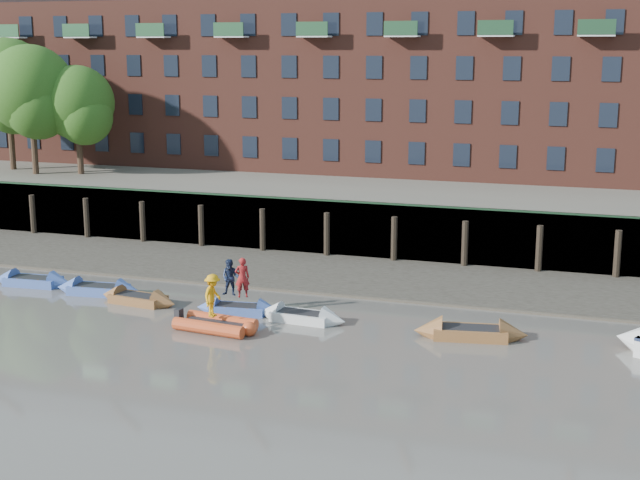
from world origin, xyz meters
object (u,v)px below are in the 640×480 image
at_px(rowboat_3, 238,309).
at_px(rowboat_4, 302,317).
at_px(person_rib_crew, 213,295).
at_px(person_rower_a, 242,277).
at_px(rowboat_0, 33,281).
at_px(rowboat_6, 470,333).
at_px(person_rower_b, 230,278).
at_px(rowboat_1, 99,290).
at_px(rowboat_2, 138,299).
at_px(rib_tender, 218,325).

distance_m(rowboat_3, rowboat_4, 3.14).
bearing_deg(person_rib_crew, person_rower_a, -4.62).
bearing_deg(rowboat_0, rowboat_4, -9.39).
xyz_separation_m(rowboat_4, person_rower_a, (-2.95, 0.28, 1.49)).
relative_size(rowboat_3, rowboat_4, 0.96).
height_order(rowboat_6, person_rib_crew, person_rib_crew).
xyz_separation_m(rowboat_6, person_rib_crew, (-10.72, -2.31, 1.29)).
bearing_deg(person_rower_b, rowboat_3, -24.68).
xyz_separation_m(rowboat_0, person_rower_a, (12.11, -1.14, 1.47)).
height_order(rowboat_0, rowboat_6, rowboat_6).
distance_m(rowboat_1, rowboat_2, 2.81).
distance_m(rowboat_1, person_rib_crew, 8.58).
xyz_separation_m(rowboat_3, rowboat_4, (3.13, -0.20, 0.01)).
bearing_deg(rowboat_0, person_rower_a, -9.37).
height_order(rowboat_2, person_rower_a, person_rower_a).
bearing_deg(rowboat_3, person_rib_crew, -99.06).
relative_size(rib_tender, person_rower_a, 2.02).
bearing_deg(person_rower_b, rowboat_4, -10.89).
distance_m(rowboat_0, rowboat_4, 15.13).
relative_size(rowboat_6, person_rower_b, 2.87).
distance_m(rowboat_3, rib_tender, 2.60).
height_order(rowboat_3, rowboat_6, rowboat_6).
relative_size(rowboat_0, person_rower_b, 2.61).
height_order(rowboat_1, rowboat_3, rowboat_1).
bearing_deg(rowboat_2, rowboat_6, 6.13).
height_order(person_rower_a, person_rib_crew, person_rower_a).
bearing_deg(person_rib_crew, rowboat_6, -76.63).
distance_m(rowboat_2, person_rib_crew, 5.84).
height_order(rowboat_3, person_rib_crew, person_rib_crew).
distance_m(rowboat_3, rowboat_6, 10.64).
relative_size(rib_tender, person_rower_b, 2.19).
xyz_separation_m(rowboat_3, rib_tender, (0.19, -2.60, 0.07)).
distance_m(rowboat_4, person_rower_a, 3.31).
bearing_deg(rowboat_1, person_rower_a, -11.02).
height_order(rib_tender, person_rower_a, person_rower_a).
relative_size(rowboat_2, rowboat_4, 1.01).
distance_m(rowboat_4, rowboat_6, 7.51).
distance_m(rowboat_1, rib_tender, 8.75).
bearing_deg(rowboat_1, rib_tender, -28.76).
relative_size(rowboat_1, rowboat_4, 1.08).
height_order(rowboat_1, rowboat_2, rowboat_1).
bearing_deg(rowboat_2, rib_tender, -18.96).
xyz_separation_m(rowboat_0, rowboat_4, (15.06, -1.42, -0.01)).
bearing_deg(rib_tender, rowboat_3, 100.62).
distance_m(rowboat_3, person_rower_a, 1.51).
xyz_separation_m(rowboat_2, rowboat_6, (15.82, -0.22, 0.03)).
bearing_deg(rowboat_0, person_rower_b, -9.30).
height_order(rowboat_1, rowboat_6, rowboat_6).
xyz_separation_m(rowboat_6, person_rower_a, (-10.46, 0.30, 1.46)).
xyz_separation_m(rowboat_1, person_rower_b, (7.42, -0.70, 1.40)).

